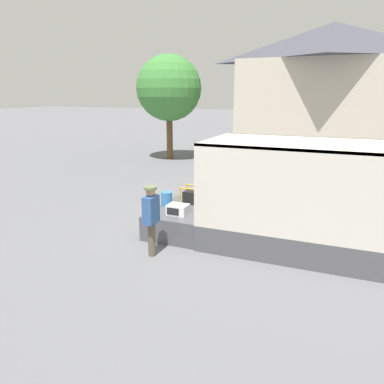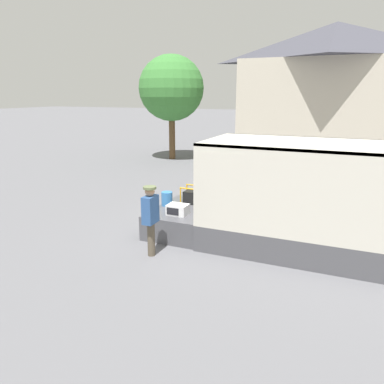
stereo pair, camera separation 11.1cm
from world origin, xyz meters
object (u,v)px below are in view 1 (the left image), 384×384
object	(u,v)px
box_truck	(374,221)
street_tree	(169,88)
worker_person	(151,214)
microwave	(178,210)
orange_bucket	(167,199)
portable_generator	(194,197)

from	to	relation	value
box_truck	street_tree	bearing A→B (deg)	134.44
worker_person	microwave	bearing A→B (deg)	85.76
box_truck	orange_bucket	xyz separation A→B (m)	(-5.38, 0.04, -0.07)
box_truck	street_tree	xyz separation A→B (m)	(-10.49, 10.70, 3.13)
microwave	worker_person	world-z (taller)	worker_person
orange_bucket	street_tree	world-z (taller)	street_tree
microwave	worker_person	size ratio (longest dim) A/B	0.31
box_truck	street_tree	distance (m)	15.31
portable_generator	microwave	bearing A→B (deg)	-90.59
orange_bucket	street_tree	distance (m)	12.24
box_truck	worker_person	distance (m)	5.18
microwave	orange_bucket	size ratio (longest dim) A/B	1.34
box_truck	microwave	xyz separation A→B (m)	(-4.73, -0.59, -0.13)
box_truck	portable_generator	distance (m)	4.75
microwave	portable_generator	bearing A→B (deg)	89.41
microwave	portable_generator	xyz separation A→B (m)	(0.01, 1.12, 0.05)
street_tree	microwave	bearing A→B (deg)	-62.98
orange_bucket	street_tree	bearing A→B (deg)	115.62
microwave	portable_generator	distance (m)	1.13
box_truck	microwave	world-z (taller)	box_truck
worker_person	street_tree	xyz separation A→B (m)	(-5.66, 12.57, 3.01)
portable_generator	worker_person	xyz separation A→B (m)	(-0.11, -2.41, 0.20)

